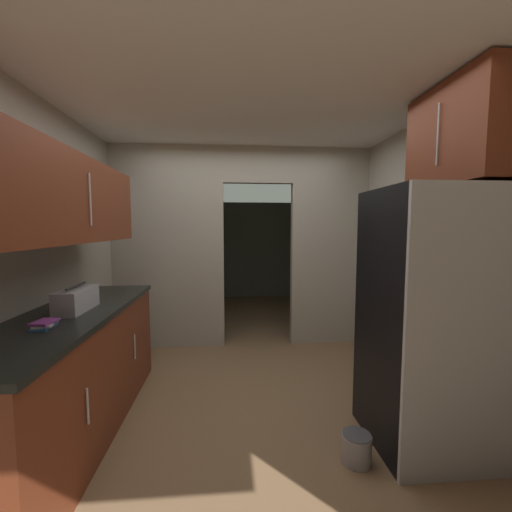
% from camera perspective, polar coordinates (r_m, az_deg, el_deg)
% --- Properties ---
extents(ground, '(20.00, 20.00, 0.00)m').
position_cam_1_polar(ground, '(3.09, -0.97, -24.88)').
color(ground, brown).
extents(kitchen_overhead_slab, '(3.68, 7.00, 0.06)m').
position_cam_1_polar(kitchen_overhead_slab, '(3.30, -1.61, 23.63)').
color(kitchen_overhead_slab, silver).
extents(kitchen_partition, '(3.28, 0.12, 2.56)m').
position_cam_1_polar(kitchen_partition, '(4.18, -3.13, 2.39)').
color(kitchen_partition, '#ADA899').
rests_on(kitchen_partition, ground).
extents(adjoining_room_shell, '(3.28, 3.00, 2.56)m').
position_cam_1_polar(adjoining_room_shell, '(6.18, -3.13, 2.66)').
color(adjoining_room_shell, gray).
rests_on(adjoining_room_shell, ground).
extents(kitchen_flank_right, '(0.10, 4.00, 2.56)m').
position_cam_1_polar(kitchen_flank_right, '(2.88, 35.75, -1.11)').
color(kitchen_flank_right, '#ADA899').
rests_on(kitchen_flank_right, ground).
extents(refrigerator, '(0.77, 0.77, 1.81)m').
position_cam_1_polar(refrigerator, '(2.60, 28.38, -9.82)').
color(refrigerator, black).
rests_on(refrigerator, ground).
extents(lower_cabinet_run, '(0.63, 2.16, 0.93)m').
position_cam_1_polar(lower_cabinet_run, '(2.84, -29.75, -17.85)').
color(lower_cabinet_run, maroon).
rests_on(lower_cabinet_run, ground).
extents(upper_cabinet_counterside, '(0.36, 1.95, 0.61)m').
position_cam_1_polar(upper_cabinet_counterside, '(2.64, -30.98, 8.62)').
color(upper_cabinet_counterside, maroon).
extents(upper_cabinet_fridgeside, '(0.36, 0.85, 0.71)m').
position_cam_1_polar(upper_cabinet_fridgeside, '(2.81, 32.72, 17.58)').
color(upper_cabinet_fridgeside, maroon).
extents(boombox, '(0.17, 0.41, 0.19)m').
position_cam_1_polar(boombox, '(2.72, -29.22, -6.75)').
color(boombox, '#B2B2B7').
rests_on(boombox, lower_cabinet_run).
extents(book_stack, '(0.13, 0.17, 0.04)m').
position_cam_1_polar(book_stack, '(2.39, -33.38, -10.07)').
color(book_stack, '#2D609E').
rests_on(book_stack, lower_cabinet_run).
extents(paint_can, '(0.19, 0.19, 0.19)m').
position_cam_1_polar(paint_can, '(2.55, 17.36, -29.69)').
color(paint_can, '#99999E').
rests_on(paint_can, ground).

